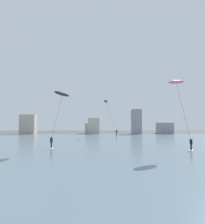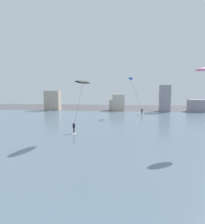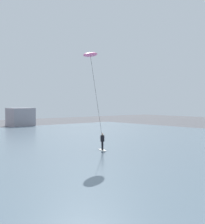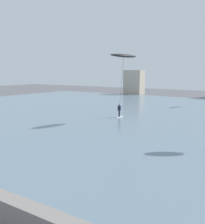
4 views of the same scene
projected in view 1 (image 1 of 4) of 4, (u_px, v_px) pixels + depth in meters
name	position (u px, v px, depth m)	size (l,w,h in m)	color
water_bay	(95.00, 145.00, 30.48)	(84.00, 52.00, 0.10)	slate
far_shore_buildings	(102.00, 125.00, 58.80)	(46.53, 4.90, 7.54)	#B7A893
kitesurfer_pink	(178.00, 88.00, 24.02)	(4.29, 3.03, 9.20)	silver
kitesurfer_black	(61.00, 97.00, 24.77)	(3.22, 5.10, 7.59)	silver
kitesurfer_blue	(107.00, 105.00, 48.01)	(4.33, 3.69, 9.27)	silver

